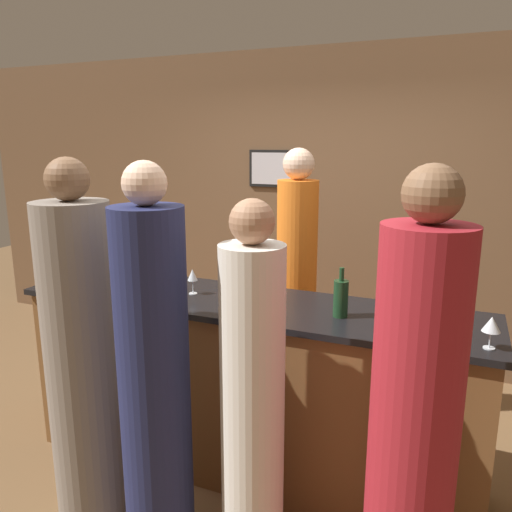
{
  "coord_description": "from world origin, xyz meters",
  "views": [
    {
      "loc": [
        1.13,
        -2.54,
        2.0
      ],
      "look_at": [
        0.02,
        0.1,
        1.34
      ],
      "focal_mm": 35.0,
      "sensor_mm": 36.0,
      "label": 1
    }
  ],
  "objects_px": {
    "guest_1": "(83,362)",
    "guest_3": "(252,406)",
    "guest_2": "(414,429)",
    "wine_bottle_0": "(341,298)",
    "bartender": "(296,292)",
    "guest_0": "(154,385)"
  },
  "relations": [
    {
      "from": "guest_3",
      "to": "wine_bottle_0",
      "type": "height_order",
      "value": "guest_3"
    },
    {
      "from": "bartender",
      "to": "wine_bottle_0",
      "type": "relative_size",
      "value": 7.3
    },
    {
      "from": "guest_1",
      "to": "guest_2",
      "type": "relative_size",
      "value": 1.0
    },
    {
      "from": "bartender",
      "to": "guest_3",
      "type": "distance_m",
      "value": 1.47
    },
    {
      "from": "guest_0",
      "to": "guest_2",
      "type": "bearing_deg",
      "value": 4.48
    },
    {
      "from": "bartender",
      "to": "guest_0",
      "type": "distance_m",
      "value": 1.55
    },
    {
      "from": "guest_0",
      "to": "wine_bottle_0",
      "type": "distance_m",
      "value": 1.05
    },
    {
      "from": "guest_3",
      "to": "wine_bottle_0",
      "type": "distance_m",
      "value": 0.76
    },
    {
      "from": "guest_2",
      "to": "wine_bottle_0",
      "type": "bearing_deg",
      "value": 125.31
    },
    {
      "from": "guest_0",
      "to": "wine_bottle_0",
      "type": "height_order",
      "value": "guest_0"
    },
    {
      "from": "bartender",
      "to": "wine_bottle_0",
      "type": "xyz_separation_m",
      "value": [
        0.51,
        -0.81,
        0.26
      ]
    },
    {
      "from": "guest_1",
      "to": "guest_3",
      "type": "xyz_separation_m",
      "value": [
        0.93,
        0.03,
        -0.06
      ]
    },
    {
      "from": "guest_3",
      "to": "guest_2",
      "type": "bearing_deg",
      "value": -1.34
    },
    {
      "from": "bartender",
      "to": "guest_0",
      "type": "height_order",
      "value": "bartender"
    },
    {
      "from": "guest_1",
      "to": "guest_2",
      "type": "xyz_separation_m",
      "value": [
        1.63,
        0.01,
        0.0
      ]
    },
    {
      "from": "guest_1",
      "to": "wine_bottle_0",
      "type": "height_order",
      "value": "guest_1"
    },
    {
      "from": "guest_3",
      "to": "guest_0",
      "type": "bearing_deg",
      "value": -166.7
    },
    {
      "from": "guest_0",
      "to": "wine_bottle_0",
      "type": "xyz_separation_m",
      "value": [
        0.69,
        0.73,
        0.29
      ]
    },
    {
      "from": "guest_1",
      "to": "guest_3",
      "type": "relative_size",
      "value": 1.09
    },
    {
      "from": "guest_0",
      "to": "guest_3",
      "type": "distance_m",
      "value": 0.46
    },
    {
      "from": "bartender",
      "to": "guest_1",
      "type": "distance_m",
      "value": 1.61
    },
    {
      "from": "guest_0",
      "to": "guest_1",
      "type": "height_order",
      "value": "guest_1"
    }
  ]
}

